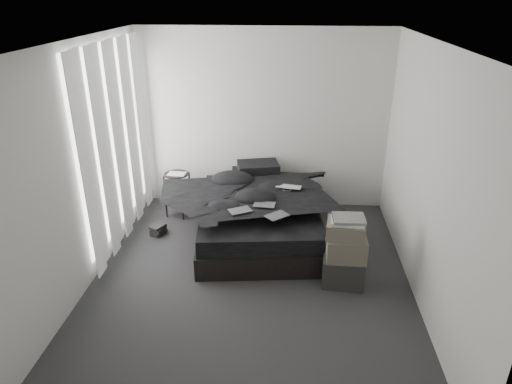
# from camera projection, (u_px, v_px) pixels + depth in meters

# --- Properties ---
(floor) EXTENTS (3.60, 4.20, 0.01)m
(floor) POSITION_uv_depth(u_px,v_px,m) (251.00, 280.00, 5.22)
(floor) COLOR #2C2B2E
(floor) RESTS_ON ground
(ceiling) EXTENTS (3.60, 4.20, 0.01)m
(ceiling) POSITION_uv_depth(u_px,v_px,m) (249.00, 43.00, 4.15)
(ceiling) COLOR white
(ceiling) RESTS_ON ground
(wall_back) EXTENTS (3.60, 0.01, 2.60)m
(wall_back) POSITION_uv_depth(u_px,v_px,m) (263.00, 121.00, 6.60)
(wall_back) COLOR silver
(wall_back) RESTS_ON ground
(wall_front) EXTENTS (3.60, 0.01, 2.60)m
(wall_front) POSITION_uv_depth(u_px,v_px,m) (219.00, 304.00, 2.78)
(wall_front) COLOR silver
(wall_front) RESTS_ON ground
(wall_left) EXTENTS (0.01, 4.20, 2.60)m
(wall_left) POSITION_uv_depth(u_px,v_px,m) (80.00, 170.00, 4.81)
(wall_left) COLOR silver
(wall_left) RESTS_ON ground
(wall_right) EXTENTS (0.01, 4.20, 2.60)m
(wall_right) POSITION_uv_depth(u_px,v_px,m) (429.00, 180.00, 4.56)
(wall_right) COLOR silver
(wall_right) RESTS_ON ground
(window_left) EXTENTS (0.02, 2.00, 2.30)m
(window_left) POSITION_uv_depth(u_px,v_px,m) (113.00, 140.00, 5.61)
(window_left) COLOR white
(window_left) RESTS_ON wall_left
(curtain_left) EXTENTS (0.06, 2.12, 2.48)m
(curtain_left) POSITION_uv_depth(u_px,v_px,m) (117.00, 145.00, 5.64)
(curtain_left) COLOR white
(curtain_left) RESTS_ON wall_left
(bed) EXTENTS (1.77, 2.21, 0.28)m
(bed) POSITION_uv_depth(u_px,v_px,m) (259.00, 227.00, 6.09)
(bed) COLOR black
(bed) RESTS_ON floor
(mattress) EXTENTS (1.70, 2.14, 0.22)m
(mattress) POSITION_uv_depth(u_px,v_px,m) (259.00, 210.00, 5.99)
(mattress) COLOR black
(mattress) RESTS_ON bed
(duvet) EXTENTS (1.70, 1.91, 0.24)m
(duvet) POSITION_uv_depth(u_px,v_px,m) (259.00, 196.00, 5.85)
(duvet) COLOR black
(duvet) RESTS_ON mattress
(pillow_lower) EXTENTS (0.66, 0.48, 0.14)m
(pillow_lower) POSITION_uv_depth(u_px,v_px,m) (253.00, 175.00, 6.63)
(pillow_lower) COLOR black
(pillow_lower) RESTS_ON mattress
(pillow_upper) EXTENTS (0.65, 0.51, 0.13)m
(pillow_upper) POSITION_uv_depth(u_px,v_px,m) (258.00, 167.00, 6.56)
(pillow_upper) COLOR black
(pillow_upper) RESTS_ON pillow_lower
(laptop) EXTENTS (0.36, 0.27, 0.03)m
(laptop) POSITION_uv_depth(u_px,v_px,m) (288.00, 183.00, 5.90)
(laptop) COLOR silver
(laptop) RESTS_ON duvet
(comic_a) EXTENTS (0.31, 0.27, 0.01)m
(comic_a) POSITION_uv_depth(u_px,v_px,m) (240.00, 205.00, 5.34)
(comic_a) COLOR black
(comic_a) RESTS_ON duvet
(comic_b) EXTENTS (0.27, 0.19, 0.01)m
(comic_b) POSITION_uv_depth(u_px,v_px,m) (265.00, 198.00, 5.48)
(comic_b) COLOR black
(comic_b) RESTS_ON duvet
(comic_c) EXTENTS (0.30, 0.30, 0.01)m
(comic_c) POSITION_uv_depth(u_px,v_px,m) (277.00, 209.00, 5.21)
(comic_c) COLOR black
(comic_c) RESTS_ON duvet
(side_stand) EXTENTS (0.42, 0.42, 0.64)m
(side_stand) POSITION_uv_depth(u_px,v_px,m) (178.00, 195.00, 6.61)
(side_stand) COLOR black
(side_stand) RESTS_ON floor
(papers) EXTENTS (0.26, 0.20, 0.01)m
(papers) POSITION_uv_depth(u_px,v_px,m) (177.00, 174.00, 6.47)
(papers) COLOR white
(papers) RESTS_ON side_stand
(floor_books) EXTENTS (0.20, 0.24, 0.14)m
(floor_books) POSITION_uv_depth(u_px,v_px,m) (158.00, 230.00, 6.16)
(floor_books) COLOR black
(floor_books) RESTS_ON floor
(box_lower) EXTENTS (0.48, 0.39, 0.34)m
(box_lower) POSITION_uv_depth(u_px,v_px,m) (343.00, 270.00, 5.11)
(box_lower) COLOR #242424
(box_lower) RESTS_ON floor
(box_mid) EXTENTS (0.43, 0.34, 0.26)m
(box_mid) POSITION_uv_depth(u_px,v_px,m) (346.00, 248.00, 4.97)
(box_mid) COLOR #5F594B
(box_mid) RESTS_ON box_lower
(box_upper) EXTENTS (0.45, 0.38, 0.18)m
(box_upper) POSITION_uv_depth(u_px,v_px,m) (346.00, 229.00, 4.90)
(box_upper) COLOR #5F594B
(box_upper) RESTS_ON box_mid
(art_book_white) EXTENTS (0.37, 0.30, 0.03)m
(art_book_white) POSITION_uv_depth(u_px,v_px,m) (348.00, 221.00, 4.85)
(art_book_white) COLOR silver
(art_book_white) RESTS_ON box_upper
(art_book_snake) EXTENTS (0.34, 0.28, 0.03)m
(art_book_snake) POSITION_uv_depth(u_px,v_px,m) (349.00, 218.00, 4.83)
(art_book_snake) COLOR silver
(art_book_snake) RESTS_ON art_book_white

